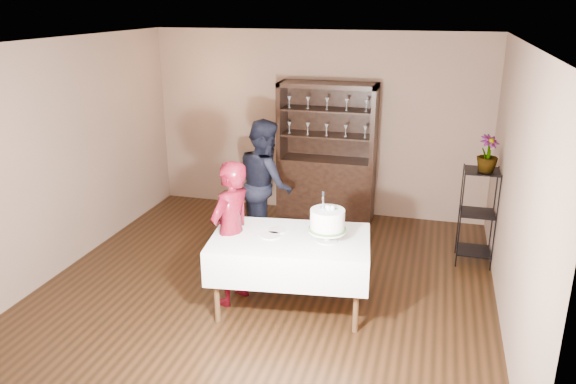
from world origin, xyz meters
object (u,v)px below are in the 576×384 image
Objects in this scene: plant_etagere at (477,213)px; cake at (327,221)px; china_hutch at (326,174)px; cake_table at (290,254)px; woman at (231,233)px; potted_plant at (488,154)px; man at (265,184)px.

cake is at bearing -132.95° from plant_etagere.
china_hutch is 2.77m from cake.
plant_etagere is 2.52m from cake_table.
woman reaches higher than plant_etagere.
plant_etagere is at bearing 135.90° from potted_plant.
plant_etagere is 0.75m from potted_plant.
cake_table is 1.09× the size of woman.
man is (-0.56, -1.22, 0.18)m from china_hutch.
plant_etagere is 3.05m from woman.
potted_plant is (0.03, -0.03, 0.75)m from plant_etagere.
man is at bearing -176.33° from plant_etagere.
cake is at bearing 110.64° from woman.
cake is at bearing -174.54° from man.
woman is 1.04m from cake.
potted_plant reaches higher than cake.
china_hutch is at bearing 152.83° from potted_plant.
woman is 0.93× the size of man.
man is at bearing 126.88° from cake.
woman reaches higher than cake.
woman is at bearing -178.55° from cake.
man is (-0.09, 1.50, 0.06)m from woman.
china_hutch is at bearing -170.48° from woman.
china_hutch is 1.18× the size of man.
cake_table is at bearing -86.41° from china_hutch.
woman is (-0.63, -0.03, 0.17)m from cake_table.
china_hutch is at bearing 93.59° from cake_table.
man reaches higher than plant_etagere.
china_hutch reaches higher than man.
man is (-0.73, 1.48, 0.23)m from cake_table.
plant_etagere is at bearing 142.48° from woman.
china_hutch is 1.36m from man.
china_hutch reaches higher than cake_table.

